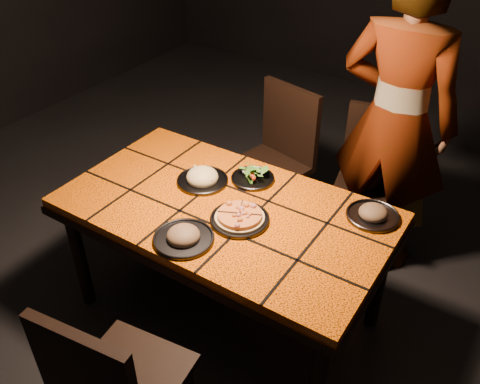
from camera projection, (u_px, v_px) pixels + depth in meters
The scene contains 11 objects.
room_shell at pixel (221, 57), 2.05m from camera, with size 6.04×7.04×3.08m.
dining_table at pixel (225, 219), 2.53m from camera, with size 1.62×0.92×0.75m.
chair_near at pixel (112, 383), 1.92m from camera, with size 0.48×0.48×0.94m.
chair_far_left at pixel (278, 152), 3.27m from camera, with size 0.53×0.53×0.98m.
chair_far_right at pixel (373, 173), 3.11m from camera, with size 0.50×0.50×0.94m.
diner at pixel (395, 122), 2.81m from camera, with size 0.68×0.45×1.87m, color brown.
plate_pizza at pixel (240, 218), 2.37m from camera, with size 0.31×0.31×0.04m.
plate_pasta at pixel (202, 178), 2.64m from camera, with size 0.27×0.27×0.09m.
plate_salad at pixel (253, 176), 2.65m from camera, with size 0.23×0.23×0.07m.
plate_mushroom_a at pixel (183, 236), 2.26m from camera, with size 0.28×0.28×0.09m.
plate_mushroom_b at pixel (373, 213), 2.39m from camera, with size 0.25×0.25×0.08m.
Camera 1 is at (1.15, -1.62, 2.24)m, focal length 38.00 mm.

